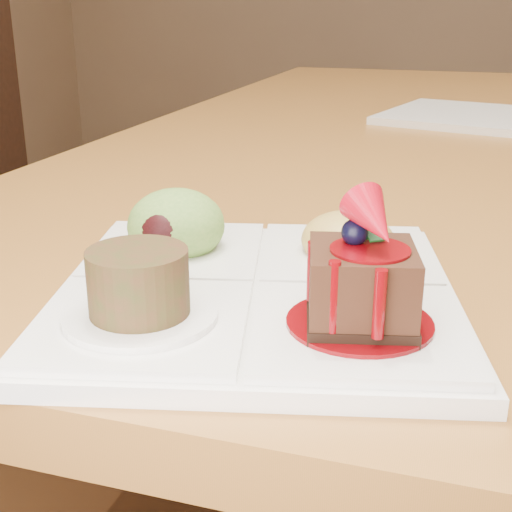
% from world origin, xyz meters
% --- Properties ---
extents(dining_table, '(1.00, 1.80, 0.75)m').
position_xyz_m(dining_table, '(0.00, 0.00, 0.68)').
color(dining_table, brown).
rests_on(dining_table, ground).
extents(chair_left, '(0.50, 0.50, 1.06)m').
position_xyz_m(chair_left, '(-0.98, 0.15, 0.60)').
color(chair_left, black).
rests_on(chair_left, ground).
extents(sampler_plate, '(0.31, 0.31, 0.10)m').
position_xyz_m(sampler_plate, '(-0.11, -0.75, 0.77)').
color(sampler_plate, white).
rests_on(sampler_plate, dining_table).
extents(second_plate, '(0.31, 0.31, 0.01)m').
position_xyz_m(second_plate, '(0.00, 0.07, 0.76)').
color(second_plate, white).
rests_on(second_plate, dining_table).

